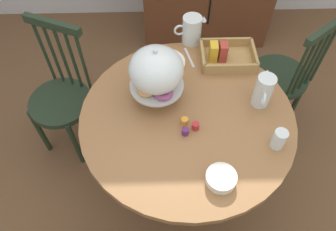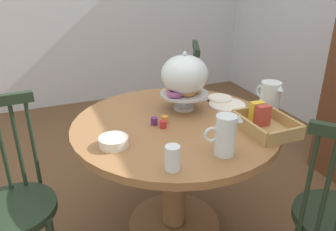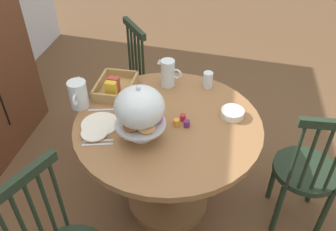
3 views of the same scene
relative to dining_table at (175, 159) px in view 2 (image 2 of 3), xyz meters
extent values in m
plane|color=brown|center=(0.01, 0.10, -0.51)|extent=(10.00, 10.00, 0.00)
cylinder|color=olive|center=(0.00, 0.00, 0.21)|extent=(1.12, 1.12, 0.04)
cylinder|color=brown|center=(0.00, 0.00, -0.12)|extent=(0.14, 0.14, 0.63)
cylinder|color=brown|center=(0.00, 0.00, -0.48)|extent=(0.56, 0.56, 0.06)
cylinder|color=#1E2D1E|center=(0.04, -0.86, -0.06)|extent=(0.40, 0.40, 0.04)
cylinder|color=#1E2D1E|center=(-0.11, -0.72, -0.28)|extent=(0.04, 0.04, 0.45)
cylinder|color=#1E2D1E|center=(-0.12, -0.86, 0.18)|extent=(0.02, 0.02, 0.48)
cylinder|color=#1E2D1E|center=(-0.12, -0.79, 0.18)|extent=(0.02, 0.02, 0.48)
cylinder|color=#1E2D1E|center=(-0.13, -0.72, 0.18)|extent=(0.02, 0.02, 0.48)
cylinder|color=#1E2D1E|center=(0.48, 0.55, -0.28)|extent=(0.04, 0.04, 0.45)
cylinder|color=#1E2D1E|center=(0.72, 0.36, 0.18)|extent=(0.02, 0.02, 0.48)
cylinder|color=#1E2D1E|center=(0.67, 0.31, 0.18)|extent=(0.02, 0.02, 0.48)
cylinder|color=#1E2D1E|center=(-0.79, 0.34, -0.06)|extent=(0.40, 0.40, 0.04)
cylinder|color=#1E2D1E|center=(-0.97, 0.26, -0.28)|extent=(0.04, 0.04, 0.45)
cylinder|color=#1E2D1E|center=(-0.72, 0.15, -0.28)|extent=(0.04, 0.04, 0.45)
cylinder|color=#1E2D1E|center=(-0.86, 0.52, -0.28)|extent=(0.04, 0.04, 0.45)
cylinder|color=#1E2D1E|center=(-0.61, 0.41, -0.28)|extent=(0.04, 0.04, 0.45)
cylinder|color=#1E2D1E|center=(-0.85, 0.54, 0.18)|extent=(0.02, 0.02, 0.48)
cylinder|color=#1E2D1E|center=(-0.79, 0.51, 0.18)|extent=(0.02, 0.02, 0.48)
cylinder|color=#1E2D1E|center=(-0.73, 0.48, 0.18)|extent=(0.02, 0.02, 0.48)
cylinder|color=#1E2D1E|center=(-0.66, 0.46, 0.18)|extent=(0.02, 0.02, 0.48)
cylinder|color=#1E2D1E|center=(-0.60, 0.43, 0.18)|extent=(0.02, 0.02, 0.48)
cube|color=#1E2D1E|center=(-0.73, 0.48, 0.44)|extent=(0.35, 0.17, 0.05)
cylinder|color=silver|center=(-0.15, 0.12, 0.24)|extent=(0.12, 0.12, 0.02)
cylinder|color=silver|center=(-0.15, 0.12, 0.28)|extent=(0.03, 0.03, 0.09)
cylinder|color=silver|center=(-0.15, 0.12, 0.33)|extent=(0.28, 0.28, 0.01)
torus|color=#B27033|center=(-0.11, 0.12, 0.35)|extent=(0.10, 0.10, 0.03)
torus|color=#D19347|center=(-0.14, 0.17, 0.35)|extent=(0.10, 0.10, 0.03)
torus|color=#935628|center=(-0.20, 0.16, 0.35)|extent=(0.10, 0.10, 0.03)
torus|color=tan|center=(-0.21, 0.08, 0.35)|extent=(0.10, 0.10, 0.03)
torus|color=#994C84|center=(-0.12, 0.05, 0.35)|extent=(0.10, 0.10, 0.03)
ellipsoid|color=silver|center=(-0.15, 0.12, 0.44)|extent=(0.27, 0.27, 0.22)
sphere|color=silver|center=(-0.15, 0.12, 0.56)|extent=(0.02, 0.02, 0.02)
cylinder|color=silver|center=(0.39, 0.07, 0.33)|extent=(0.09, 0.09, 0.19)
cylinder|color=orange|center=(0.39, 0.07, 0.30)|extent=(0.08, 0.08, 0.13)
cone|color=silver|center=(0.40, 0.13, 0.40)|extent=(0.04, 0.04, 0.03)
torus|color=silver|center=(0.37, 0.01, 0.33)|extent=(0.03, 0.08, 0.07)
cylinder|color=silver|center=(0.06, 0.57, 0.32)|extent=(0.11, 0.11, 0.17)
cylinder|color=white|center=(0.06, 0.57, 0.29)|extent=(0.10, 0.10, 0.12)
cone|color=silver|center=(0.13, 0.58, 0.39)|extent=(0.04, 0.04, 0.03)
torus|color=silver|center=(-0.01, 0.56, 0.33)|extent=(0.08, 0.02, 0.07)
cube|color=tan|center=(0.26, 0.40, 0.24)|extent=(0.30, 0.22, 0.01)
cube|color=tan|center=(0.26, 0.29, 0.27)|extent=(0.30, 0.02, 0.07)
cube|color=tan|center=(0.26, 0.51, 0.27)|extent=(0.30, 0.02, 0.07)
cube|color=tan|center=(0.11, 0.40, 0.27)|extent=(0.02, 0.22, 0.07)
cube|color=tan|center=(0.41, 0.40, 0.27)|extent=(0.02, 0.22, 0.07)
cube|color=gold|center=(0.17, 0.40, 0.30)|extent=(0.05, 0.07, 0.11)
cube|color=#B23D33|center=(0.23, 0.40, 0.30)|extent=(0.05, 0.07, 0.11)
cylinder|color=white|center=(-0.10, 0.39, 0.24)|extent=(0.22, 0.22, 0.01)
cylinder|color=white|center=(-0.19, 0.39, 0.25)|extent=(0.15, 0.15, 0.01)
cylinder|color=white|center=(0.13, -0.37, 0.25)|extent=(0.14, 0.14, 0.04)
cylinder|color=silver|center=(0.42, -0.19, 0.29)|extent=(0.06, 0.06, 0.11)
cylinder|color=#B7282D|center=(0.03, -0.08, 0.25)|extent=(0.04, 0.04, 0.04)
cylinder|color=orange|center=(-0.02, -0.05, 0.25)|extent=(0.04, 0.04, 0.04)
cylinder|color=#5B2366|center=(-0.02, -0.11, 0.25)|extent=(0.04, 0.04, 0.04)
cube|color=silver|center=(-0.23, 0.35, 0.23)|extent=(0.06, 0.17, 0.01)
cube|color=silver|center=(-0.26, 0.34, 0.23)|extent=(0.06, 0.17, 0.01)
cube|color=silver|center=(0.04, 0.42, 0.23)|extent=(0.06, 0.17, 0.01)
camera|label=1|loc=(-0.13, -0.99, 1.58)|focal=34.57mm
camera|label=2|loc=(1.52, -0.67, 1.02)|focal=36.38mm
camera|label=3|loc=(-1.57, -0.29, 1.56)|focal=37.65mm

